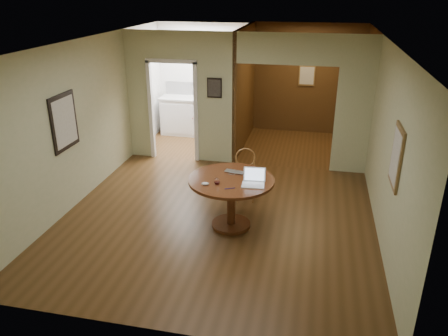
% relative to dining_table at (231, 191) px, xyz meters
% --- Properties ---
extents(floor, '(5.00, 5.00, 0.00)m').
position_rel_dining_table_xyz_m(floor, '(-0.27, 0.11, -0.60)').
color(floor, '#462D14').
rests_on(floor, ground).
extents(room_shell, '(5.20, 7.50, 5.00)m').
position_rel_dining_table_xyz_m(room_shell, '(-0.74, 3.21, 0.68)').
color(room_shell, white).
rests_on(room_shell, ground).
extents(dining_table, '(1.30, 1.30, 0.81)m').
position_rel_dining_table_xyz_m(dining_table, '(0.00, 0.00, 0.00)').
color(dining_table, brown).
rests_on(dining_table, ground).
extents(chair, '(0.45, 0.45, 0.91)m').
position_rel_dining_table_xyz_m(chair, '(0.05, 1.02, -0.10)').
color(chair, '#A4773A').
rests_on(chair, ground).
extents(open_laptop, '(0.34, 0.30, 0.23)m').
position_rel_dining_table_xyz_m(open_laptop, '(0.36, -0.11, 0.27)').
color(open_laptop, white).
rests_on(open_laptop, dining_table).
extents(closed_laptop, '(0.34, 0.25, 0.02)m').
position_rel_dining_table_xyz_m(closed_laptop, '(-0.01, 0.19, 0.22)').
color(closed_laptop, '#AFAFB4').
rests_on(closed_laptop, dining_table).
extents(mouse, '(0.12, 0.08, 0.05)m').
position_rel_dining_table_xyz_m(mouse, '(-0.33, -0.30, 0.23)').
color(mouse, white).
rests_on(mouse, dining_table).
extents(wine_glass, '(0.09, 0.09, 0.10)m').
position_rel_dining_table_xyz_m(wine_glass, '(-0.17, -0.23, 0.26)').
color(wine_glass, white).
rests_on(wine_glass, dining_table).
extents(pen, '(0.14, 0.07, 0.01)m').
position_rel_dining_table_xyz_m(pen, '(0.05, -0.35, 0.22)').
color(pen, '#0D0E5C').
rests_on(pen, dining_table).
extents(kitchen_cabinet, '(2.06, 0.60, 0.94)m').
position_rel_dining_table_xyz_m(kitchen_cabinet, '(-1.62, 4.31, -0.13)').
color(kitchen_cabinet, white).
rests_on(kitchen_cabinet, ground).
extents(grocery_bag, '(0.27, 0.23, 0.27)m').
position_rel_dining_table_xyz_m(grocery_bag, '(-1.15, 4.31, 0.47)').
color(grocery_bag, beige).
rests_on(grocery_bag, kitchen_cabinet).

